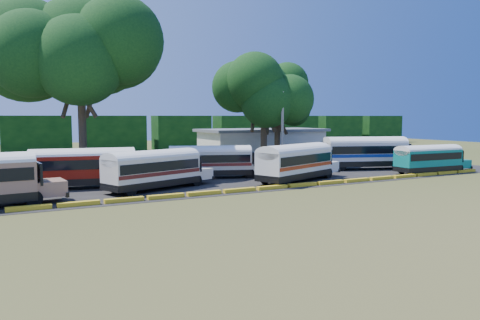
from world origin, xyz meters
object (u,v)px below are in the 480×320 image
tree_west (80,48)px  bus_white_red (296,160)px  bus_red (86,165)px  bus_cream_west (155,167)px  bus_teal (430,157)px

tree_west → bus_white_red: bearing=-44.1°
bus_red → bus_white_red: 18.14m
tree_west → bus_cream_west: bearing=-77.5°
bus_white_red → bus_red: bearing=142.6°
bus_white_red → tree_west: tree_west is taller
bus_red → bus_teal: (32.99, -6.61, -0.20)m
bus_red → tree_west: bearing=91.1°
bus_teal → bus_red: bearing=171.9°
bus_red → bus_teal: 33.64m
bus_white_red → bus_teal: (15.56, -1.58, -0.23)m
bus_red → tree_west: size_ratio=0.58×
bus_cream_west → tree_west: (-3.09, 13.93, 10.89)m
bus_teal → tree_west: tree_west is taller
bus_cream_west → bus_white_red: 12.86m
bus_teal → tree_west: bearing=154.9°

